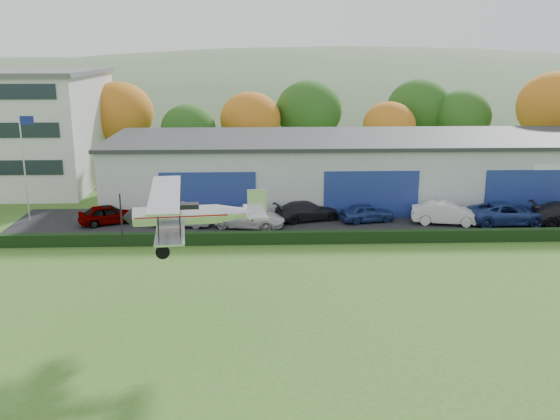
{
  "coord_description": "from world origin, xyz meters",
  "views": [
    {
      "loc": [
        -3.39,
        -22.14,
        12.38
      ],
      "look_at": [
        -2.2,
        9.28,
        4.08
      ],
      "focal_mm": 39.75,
      "sensor_mm": 36.0,
      "label": 1
    }
  ],
  "objects_px": {
    "car_4": "(367,213)",
    "car_5": "(446,213)",
    "car_6": "(507,213)",
    "car_2": "(250,218)",
    "car_3": "(307,211)",
    "car_0": "(108,214)",
    "biplane": "(188,213)",
    "hangar": "(358,168)",
    "flagpole": "(25,157)",
    "car_1": "(181,217)"
  },
  "relations": [
    {
      "from": "car_2",
      "to": "car_6",
      "type": "bearing_deg",
      "value": -76.86
    },
    {
      "from": "car_6",
      "to": "car_0",
      "type": "bearing_deg",
      "value": 85.45
    },
    {
      "from": "car_4",
      "to": "car_6",
      "type": "xyz_separation_m",
      "value": [
        9.91,
        -0.97,
        0.12
      ]
    },
    {
      "from": "car_4",
      "to": "car_5",
      "type": "xyz_separation_m",
      "value": [
        5.52,
        -0.75,
        0.13
      ]
    },
    {
      "from": "car_6",
      "to": "flagpole",
      "type": "bearing_deg",
      "value": 84.39
    },
    {
      "from": "biplane",
      "to": "hangar",
      "type": "bearing_deg",
      "value": 57.29
    },
    {
      "from": "car_3",
      "to": "biplane",
      "type": "relative_size",
      "value": 0.65
    },
    {
      "from": "car_3",
      "to": "biplane",
      "type": "height_order",
      "value": "biplane"
    },
    {
      "from": "car_2",
      "to": "car_5",
      "type": "bearing_deg",
      "value": -75.84
    },
    {
      "from": "car_2",
      "to": "car_6",
      "type": "relative_size",
      "value": 0.88
    },
    {
      "from": "car_1",
      "to": "car_3",
      "type": "xyz_separation_m",
      "value": [
        9.06,
        1.24,
        0.01
      ]
    },
    {
      "from": "car_4",
      "to": "car_5",
      "type": "distance_m",
      "value": 5.58
    },
    {
      "from": "car_0",
      "to": "car_5",
      "type": "height_order",
      "value": "car_5"
    },
    {
      "from": "hangar",
      "to": "car_5",
      "type": "xyz_separation_m",
      "value": [
        5.11,
        -7.75,
        -1.81
      ]
    },
    {
      "from": "biplane",
      "to": "car_4",
      "type": "bearing_deg",
      "value": 49.36
    },
    {
      "from": "car_1",
      "to": "car_2",
      "type": "relative_size",
      "value": 0.85
    },
    {
      "from": "hangar",
      "to": "car_5",
      "type": "distance_m",
      "value": 9.45
    },
    {
      "from": "car_1",
      "to": "car_4",
      "type": "bearing_deg",
      "value": -80.43
    },
    {
      "from": "hangar",
      "to": "car_2",
      "type": "height_order",
      "value": "hangar"
    },
    {
      "from": "hangar",
      "to": "biplane",
      "type": "distance_m",
      "value": 26.13
    },
    {
      "from": "flagpole",
      "to": "car_5",
      "type": "relative_size",
      "value": 1.66
    },
    {
      "from": "car_4",
      "to": "biplane",
      "type": "relative_size",
      "value": 0.52
    },
    {
      "from": "hangar",
      "to": "flagpole",
      "type": "bearing_deg",
      "value": -166.49
    },
    {
      "from": "car_6",
      "to": "biplane",
      "type": "distance_m",
      "value": 26.38
    },
    {
      "from": "car_3",
      "to": "car_6",
      "type": "bearing_deg",
      "value": -114.07
    },
    {
      "from": "car_1",
      "to": "biplane",
      "type": "relative_size",
      "value": 0.56
    },
    {
      "from": "car_1",
      "to": "biplane",
      "type": "distance_m",
      "value": 16.45
    },
    {
      "from": "car_2",
      "to": "car_6",
      "type": "distance_m",
      "value": 18.44
    },
    {
      "from": "car_6",
      "to": "car_4",
      "type": "bearing_deg",
      "value": 82.1
    },
    {
      "from": "flagpole",
      "to": "car_5",
      "type": "distance_m",
      "value": 30.3
    },
    {
      "from": "car_1",
      "to": "car_2",
      "type": "distance_m",
      "value": 4.89
    },
    {
      "from": "car_0",
      "to": "car_1",
      "type": "bearing_deg",
      "value": -121.16
    },
    {
      "from": "hangar",
      "to": "car_3",
      "type": "xyz_separation_m",
      "value": [
        -4.75,
        -6.41,
        -1.91
      ]
    },
    {
      "from": "hangar",
      "to": "car_4",
      "type": "bearing_deg",
      "value": -93.39
    },
    {
      "from": "car_1",
      "to": "car_3",
      "type": "relative_size",
      "value": 0.87
    },
    {
      "from": "car_3",
      "to": "car_4",
      "type": "bearing_deg",
      "value": -115.49
    },
    {
      "from": "flagpole",
      "to": "car_3",
      "type": "relative_size",
      "value": 1.66
    },
    {
      "from": "car_5",
      "to": "flagpole",
      "type": "bearing_deg",
      "value": 98.29
    },
    {
      "from": "car_1",
      "to": "car_6",
      "type": "xyz_separation_m",
      "value": [
        23.3,
        -0.31,
        0.09
      ]
    },
    {
      "from": "car_3",
      "to": "car_0",
      "type": "bearing_deg",
      "value": 73.88
    },
    {
      "from": "flagpole",
      "to": "car_6",
      "type": "bearing_deg",
      "value": -3.31
    },
    {
      "from": "hangar",
      "to": "flagpole",
      "type": "distance_m",
      "value": 25.68
    },
    {
      "from": "flagpole",
      "to": "car_2",
      "type": "relative_size",
      "value": 1.62
    },
    {
      "from": "car_4",
      "to": "car_2",
      "type": "bearing_deg",
      "value": 86.21
    },
    {
      "from": "flagpole",
      "to": "car_3",
      "type": "bearing_deg",
      "value": -1.24
    },
    {
      "from": "car_3",
      "to": "car_6",
      "type": "distance_m",
      "value": 14.33
    },
    {
      "from": "hangar",
      "to": "biplane",
      "type": "relative_size",
      "value": 5.46
    },
    {
      "from": "car_6",
      "to": "car_1",
      "type": "bearing_deg",
      "value": 86.93
    },
    {
      "from": "flagpole",
      "to": "car_5",
      "type": "height_order",
      "value": "flagpole"
    },
    {
      "from": "car_0",
      "to": "car_4",
      "type": "xyz_separation_m",
      "value": [
        18.68,
        -0.15,
        -0.04
      ]
    }
  ]
}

